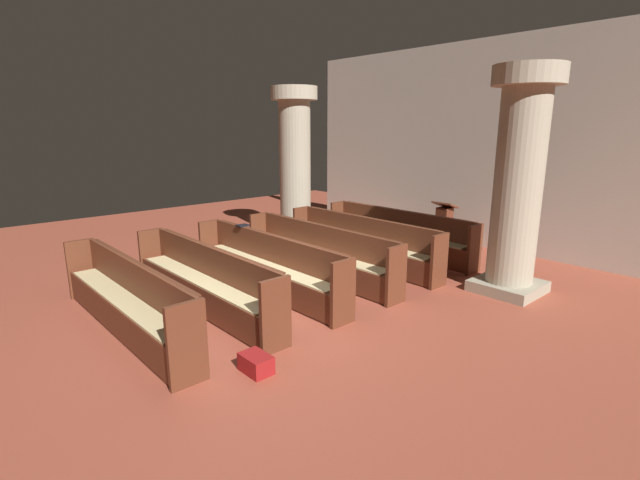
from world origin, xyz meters
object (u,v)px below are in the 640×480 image
at_px(kneeler_box_red, 256,363).
at_px(pew_row_2, 318,251).
at_px(pillar_far_side, 295,162).
at_px(lectern, 443,230).
at_px(pew_row_0, 398,232).
at_px(hymn_book, 243,225).
at_px(pew_row_3, 267,263).
at_px(pillar_aisle_side, 518,180).
at_px(pew_row_5, 125,296).
at_px(pew_row_1, 361,241).
at_px(pew_row_4, 204,278).

bearing_deg(kneeler_box_red, pew_row_2, 126.36).
bearing_deg(pillar_far_side, lectern, 29.00).
distance_m(lectern, kneeler_box_red, 6.34).
xyz_separation_m(pew_row_0, hymn_book, (-0.97, -3.24, 0.45)).
height_order(pew_row_3, pillar_aisle_side, pillar_aisle_side).
bearing_deg(kneeler_box_red, hymn_book, 148.86).
bearing_deg(pew_row_0, kneeler_box_red, -68.01).
bearing_deg(pew_row_2, pillar_aisle_side, 34.10).
bearing_deg(kneeler_box_red, pillar_far_side, 136.71).
bearing_deg(pillar_aisle_side, lectern, 146.04).
distance_m(pew_row_5, lectern, 6.79).
bearing_deg(pew_row_3, pew_row_1, 90.00).
bearing_deg(pew_row_1, lectern, 78.84).
relative_size(pew_row_1, lectern, 3.38).
distance_m(pew_row_3, kneeler_box_red, 2.65).
xyz_separation_m(pew_row_2, pew_row_4, (0.00, -2.29, 0.00)).
xyz_separation_m(pew_row_0, pew_row_1, (0.00, -1.14, 0.00)).
xyz_separation_m(pew_row_3, pillar_aisle_side, (2.69, 2.96, 1.36)).
height_order(pew_row_4, pillar_far_side, pillar_far_side).
bearing_deg(kneeler_box_red, pew_row_0, 111.99).
bearing_deg(kneeler_box_red, lectern, 104.75).
xyz_separation_m(hymn_book, kneeler_box_red, (3.01, -1.82, -0.84)).
relative_size(pew_row_4, pillar_far_side, 1.03).
bearing_deg(kneeler_box_red, pew_row_4, 166.52).
distance_m(pew_row_2, lectern, 3.37).
relative_size(pew_row_3, pew_row_5, 1.00).
xyz_separation_m(pew_row_5, kneeler_box_red, (2.04, 0.65, -0.39)).
xyz_separation_m(pew_row_5, pillar_aisle_side, (2.69, 5.25, 1.36)).
height_order(pew_row_0, kneeler_box_red, pew_row_0).
height_order(pew_row_2, hymn_book, hymn_book).
relative_size(pew_row_0, hymn_book, 17.75).
bearing_deg(pew_row_5, pillar_far_side, 117.52).
bearing_deg(pew_row_1, pillar_far_side, 169.40).
distance_m(pew_row_3, pew_row_4, 1.14).
bearing_deg(pew_row_2, pew_row_0, 90.00).
bearing_deg(kneeler_box_red, pew_row_5, -162.28).
distance_m(pew_row_1, pillar_aisle_side, 3.09).
bearing_deg(pew_row_1, pew_row_0, 90.00).
relative_size(pew_row_2, pillar_far_side, 1.03).
bearing_deg(pew_row_2, pew_row_3, -90.00).
bearing_deg(lectern, kneeler_box_red, -75.25).
height_order(pew_row_2, lectern, lectern).
relative_size(pew_row_1, pew_row_3, 1.00).
distance_m(pew_row_0, pew_row_2, 2.29).
distance_m(pillar_far_side, hymn_book, 3.22).
distance_m(pillar_aisle_side, lectern, 3.06).
bearing_deg(pew_row_3, pew_row_5, -90.00).
bearing_deg(hymn_book, lectern, 71.94).
bearing_deg(pillar_far_side, pew_row_4, -56.06).
relative_size(pew_row_3, hymn_book, 17.75).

